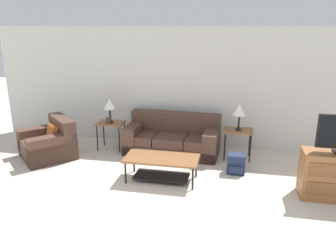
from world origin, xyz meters
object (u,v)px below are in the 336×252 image
coffee_table (162,163)px  side_table_left (111,125)px  armchair (49,144)px  side_table_right (238,133)px  table_lamp_left (110,104)px  couch (173,139)px  backpack (236,164)px  table_lamp_right (240,111)px

coffee_table → side_table_left: 1.93m
armchair → side_table_right: size_ratio=2.26×
coffee_table → table_lamp_left: size_ratio=2.44×
couch → side_table_right: 1.37m
table_lamp_left → backpack: bearing=-15.2°
couch → backpack: (1.33, -0.79, -0.12)m
table_lamp_right → couch: bearing=177.4°
couch → armchair: bearing=-163.0°
coffee_table → table_lamp_left: table_lamp_left is taller
side_table_right → backpack: side_table_right is taller
side_table_right → table_lamp_left: size_ratio=1.16×
side_table_right → table_lamp_left: (-2.71, 0.00, 0.46)m
couch → coffee_table: couch is taller
coffee_table → backpack: (1.27, 0.56, -0.14)m
side_table_left → table_lamp_right: bearing=0.0°
side_table_right → table_lamp_right: table_lamp_right is taller
armchair → coffee_table: size_ratio=1.08×
couch → table_lamp_right: 1.53m
table_lamp_right → table_lamp_left: bearing=180.0°
side_table_left → backpack: (2.69, -0.73, -0.36)m
coffee_table → backpack: bearing=23.9°
table_lamp_left → couch: bearing=2.5°
coffee_table → side_table_left: size_ratio=2.10×
couch → side_table_right: couch is taller
couch → table_lamp_left: bearing=-177.5°
coffee_table → backpack: size_ratio=3.53×
armchair → side_table_right: armchair is taller
armchair → coffee_table: (2.50, -0.61, 0.03)m
coffee_table → couch: bearing=92.5°
coffee_table → side_table_right: size_ratio=2.10×
table_lamp_left → table_lamp_right: bearing=0.0°
coffee_table → side_table_left: bearing=137.6°
table_lamp_right → backpack: size_ratio=1.45×
side_table_right → backpack: size_ratio=1.68×
armchair → couch: bearing=17.0°
couch → backpack: bearing=-30.7°
couch → coffee_table: size_ratio=1.57×
couch → side_table_right: (1.35, -0.06, 0.24)m
side_table_right → side_table_left: bearing=180.0°
side_table_left → coffee_table: bearing=-42.4°
couch → coffee_table: (0.06, -1.35, 0.02)m
coffee_table → table_lamp_right: table_lamp_right is taller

